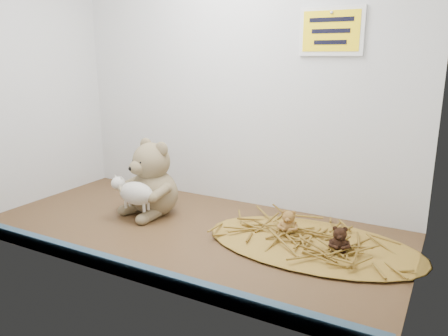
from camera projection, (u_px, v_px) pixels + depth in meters
The scene contains 8 objects.
alcove_shell at pixel (202, 68), 120.88cm from camera, with size 120.40×60.20×90.40cm.
front_rail at pixel (118, 266), 99.63cm from camera, with size 119.28×2.20×3.60cm, color #324D60.
straw_bed at pixel (312, 244), 114.46cm from camera, with size 57.91×33.62×1.12cm, color brown.
main_teddy at pixel (154, 177), 135.31cm from camera, with size 18.99×20.04×23.54cm, color #8C7656, non-canonical shape.
toy_lamb at pixel (136, 193), 128.86cm from camera, with size 14.95×9.12×9.66cm, color beige, non-canonical shape.
mini_teddy_tan at pixel (288, 221), 118.91cm from camera, with size 5.61×5.92×6.95cm, color olive, non-canonical shape.
mini_teddy_brown at pixel (340, 238), 108.00cm from camera, with size 5.47×5.78×6.79cm, color black, non-canonical shape.
wall_sign at pixel (331, 31), 121.77cm from camera, with size 16.00×1.20×11.00cm, color yellow.
Camera 1 is at (64.83, -96.85, 48.52)cm, focal length 35.00 mm.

